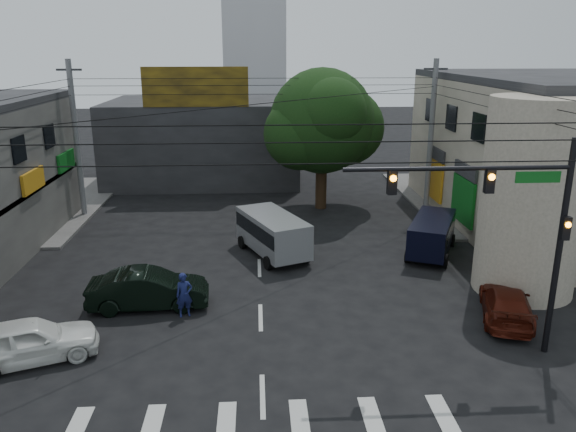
{
  "coord_description": "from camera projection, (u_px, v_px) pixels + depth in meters",
  "views": [
    {
      "loc": [
        -0.08,
        -17.22,
        9.77
      ],
      "look_at": [
        1.16,
        4.0,
        3.39
      ],
      "focal_mm": 35.0,
      "sensor_mm": 36.0,
      "label": 1
    }
  ],
  "objects": [
    {
      "name": "ground",
      "position": [
        261.0,
        344.0,
        19.28
      ],
      "size": [
        160.0,
        160.0,
        0.0
      ],
      "primitive_type": "plane",
      "color": "black",
      "rests_on": "ground"
    },
    {
      "name": "sidewalk_far_right",
      "position": [
        527.0,
        199.0,
        37.47
      ],
      "size": [
        16.0,
        16.0,
        0.15
      ],
      "primitive_type": "cube",
      "color": "#514F4C",
      "rests_on": "ground"
    },
    {
      "name": "corner_column",
      "position": [
        532.0,
        197.0,
        22.57
      ],
      "size": [
        4.0,
        4.0,
        8.0
      ],
      "primitive_type": "cylinder",
      "color": "gray",
      "rests_on": "ground"
    },
    {
      "name": "building_far",
      "position": [
        204.0,
        140.0,
        43.06
      ],
      "size": [
        14.0,
        10.0,
        6.0
      ],
      "primitive_type": "cube",
      "color": "#232326",
      "rests_on": "ground"
    },
    {
      "name": "billboard",
      "position": [
        195.0,
        87.0,
        37.14
      ],
      "size": [
        7.0,
        0.3,
        2.6
      ],
      "primitive_type": "cube",
      "color": "olive",
      "rests_on": "building_far"
    },
    {
      "name": "street_tree",
      "position": [
        322.0,
        121.0,
        34.19
      ],
      "size": [
        6.4,
        6.4,
        8.7
      ],
      "color": "black",
      "rests_on": "ground"
    },
    {
      "name": "traffic_gantry",
      "position": [
        512.0,
        214.0,
        17.37
      ],
      "size": [
        7.1,
        0.35,
        7.2
      ],
      "color": "black",
      "rests_on": "ground"
    },
    {
      "name": "utility_pole_far_left",
      "position": [
        77.0,
        140.0,
        32.68
      ],
      "size": [
        0.32,
        0.32,
        9.2
      ],
      "primitive_type": "cylinder",
      "color": "#59595B",
      "rests_on": "ground"
    },
    {
      "name": "utility_pole_far_right",
      "position": [
        431.0,
        137.0,
        33.84
      ],
      "size": [
        0.32,
        0.32,
        9.2
      ],
      "primitive_type": "cylinder",
      "color": "#59595B",
      "rests_on": "ground"
    },
    {
      "name": "dark_sedan",
      "position": [
        148.0,
        289.0,
        21.84
      ],
      "size": [
        2.14,
        4.8,
        1.52
      ],
      "primitive_type": "imported",
      "rotation": [
        0.0,
        0.0,
        1.63
      ],
      "color": "black",
      "rests_on": "ground"
    },
    {
      "name": "white_compact",
      "position": [
        28.0,
        341.0,
        18.04
      ],
      "size": [
        4.58,
        5.46,
        1.47
      ],
      "primitive_type": "imported",
      "rotation": [
        0.0,
        0.0,
        1.93
      ],
      "color": "white",
      "rests_on": "ground"
    },
    {
      "name": "maroon_sedan",
      "position": [
        506.0,
        304.0,
        20.95
      ],
      "size": [
        4.23,
        5.26,
        1.23
      ],
      "primitive_type": "imported",
      "rotation": [
        0.0,
        0.0,
        2.83
      ],
      "color": "#48140A",
      "rests_on": "ground"
    },
    {
      "name": "silver_minivan",
      "position": [
        273.0,
        236.0,
        27.3
      ],
      "size": [
        6.12,
        5.34,
        2.03
      ],
      "primitive_type": null,
      "rotation": [
        0.0,
        0.0,
        1.97
      ],
      "color": "gray",
      "rests_on": "ground"
    },
    {
      "name": "navy_van",
      "position": [
        432.0,
        237.0,
        27.47
      ],
      "size": [
        5.87,
        5.2,
        1.82
      ],
      "primitive_type": null,
      "rotation": [
        0.0,
        0.0,
        1.14
      ],
      "color": "black",
      "rests_on": "ground"
    },
    {
      "name": "traffic_officer",
      "position": [
        184.0,
        295.0,
        21.1
      ],
      "size": [
        0.86,
        0.76,
        1.72
      ],
      "primitive_type": "imported",
      "rotation": [
        0.0,
        0.0,
        0.3
      ],
      "color": "#141A48",
      "rests_on": "ground"
    }
  ]
}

